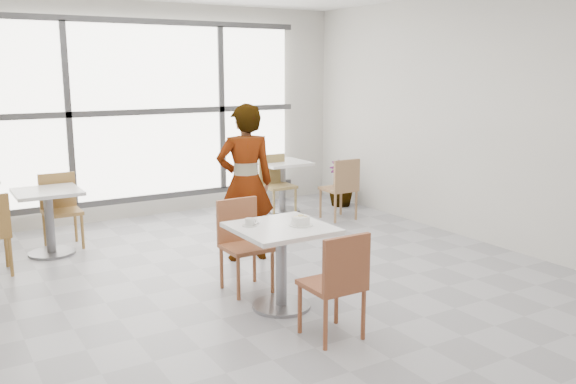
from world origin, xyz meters
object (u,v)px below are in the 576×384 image
oatmeal_bowl (301,220)px  bg_table_left (49,213)px  bg_chair_left_far (60,205)px  bg_chair_right_near (342,185)px  chair_far (242,238)px  chair_near (338,279)px  coffee_cup (250,223)px  main_table (281,251)px  person (245,183)px  plant_right (341,183)px  bg_chair_right_far (275,181)px  bg_table_right (282,179)px

oatmeal_bowl → bg_table_left: 3.24m
bg_chair_left_far → bg_chair_right_near: bearing=-11.3°
chair_far → oatmeal_bowl: bearing=-72.0°
chair_near → coffee_cup: chair_near is taller
main_table → coffee_cup: 0.37m
bg_table_left → bg_chair_left_far: 0.34m
bg_chair_left_far → bg_chair_right_near: (3.62, -0.72, 0.00)m
person → plant_right: 3.02m
bg_chair_left_far → bg_chair_right_far: (2.99, 0.05, 0.00)m
bg_table_left → bg_chair_right_far: bearing=6.1°
bg_chair_right_near → plant_right: bg_chair_right_near is taller
coffee_cup → bg_chair_right_far: bearing=56.2°
bg_table_right → bg_chair_right_near: (0.44, -0.89, 0.01)m
chair_near → bg_table_right: 4.41m
main_table → person: size_ratio=0.46×
bg_chair_right_near → main_table: bearing=44.4°
chair_near → plant_right: bearing=-126.6°
chair_far → bg_table_left: 2.53m
chair_far → oatmeal_bowl: chair_far is taller
bg_table_left → bg_chair_right_near: size_ratio=0.86×
plant_right → bg_chair_right_far: bearing=178.2°
bg_table_left → bg_chair_right_far: (3.17, 0.34, 0.01)m
plant_right → person: bearing=-147.0°
bg_chair_right_near → plant_right: size_ratio=1.23×
chair_near → coffee_cup: (-0.27, 0.94, 0.28)m
chair_near → person: person is taller
chair_near → person: 2.27m
person → bg_chair_right_near: person is taller
chair_near → bg_chair_right_far: 4.23m
bg_chair_right_far → oatmeal_bowl: bearing=-116.6°
chair_near → bg_table_left: bearing=-67.3°
bg_table_left → bg_chair_right_far: size_ratio=0.86×
oatmeal_bowl → coffee_cup: oatmeal_bowl is taller
main_table → bg_table_left: 3.09m
oatmeal_bowl → bg_chair_right_near: 3.24m
person → coffee_cup: bearing=78.8°
coffee_cup → chair_near: bearing=-74.3°
oatmeal_bowl → bg_table_right: oatmeal_bowl is taller
bg_chair_right_far → bg_chair_right_near: bearing=-51.3°
main_table → coffee_cup: bearing=147.9°
chair_near → bg_table_left: (-1.48, 3.53, -0.01)m
person → bg_chair_left_far: size_ratio=1.99×
person → bg_table_right: 2.37m
main_table → bg_chair_right_far: bearing=60.6°
bg_table_right → oatmeal_bowl: bearing=-118.3°
chair_near → bg_chair_right_near: (2.32, 3.10, 0.00)m
main_table → bg_chair_right_far: bg_chair_right_far is taller
bg_chair_right_near → person: bearing=24.2°
bg_chair_right_far → bg_table_right: bearing=31.8°
bg_table_left → bg_table_right: bearing=7.7°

